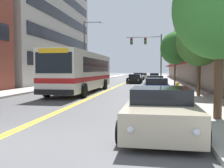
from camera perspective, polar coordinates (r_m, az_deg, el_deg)
ground_plane at (r=42.70m, az=3.92°, el=0.70°), size 240.00×240.00×0.00m
sidewalk_left at (r=43.92m, az=-5.08°, el=0.85°), size 2.81×106.00×0.14m
sidewalk_right at (r=42.58m, az=13.20°, el=0.71°), size 2.81×106.00×0.14m
centre_line at (r=42.70m, az=3.92°, el=0.70°), size 0.34×106.00×0.01m
storefront_row_right at (r=43.41m, az=20.80°, el=7.61°), size 9.10×68.00×10.72m
city_bus at (r=21.01m, az=-6.81°, el=3.06°), size 2.92×11.95×3.21m
car_charcoal_parked_left_mid at (r=36.93m, az=-3.89°, el=1.25°), size 2.01×4.15×1.30m
car_champagne_parked_right_foreground at (r=7.53m, az=10.98°, el=-6.25°), size 2.21×4.30×1.33m
car_silver_parked_right_mid at (r=25.13m, az=9.81°, el=0.28°), size 2.05×4.58×1.29m
car_slate_blue_parked_right_far at (r=44.48m, az=9.64°, el=1.57°), size 2.02×4.16×1.33m
car_navy_parked_right_end at (r=18.65m, az=10.13°, el=-0.74°), size 2.07×4.16×1.26m
car_beige_moving_lead at (r=55.37m, az=7.09°, el=1.85°), size 2.17×4.65×1.22m
car_white_moving_second at (r=46.88m, az=6.02°, el=1.68°), size 2.19×4.15×1.36m
car_black_moving_third at (r=35.58m, az=5.22°, el=1.17°), size 2.09×4.72×1.27m
traffic_signal_mast at (r=37.27m, az=8.60°, el=7.97°), size 5.19×0.38×7.07m
street_lamp_left_far at (r=34.81m, az=-5.73°, el=8.49°), size 2.74×0.28×8.52m
street_tree_right_near at (r=9.75m, az=23.45°, el=15.68°), size 3.27×3.27×5.67m
street_tree_right_mid at (r=17.83m, az=19.36°, el=9.18°), size 3.05×3.05×5.31m
street_tree_right_far at (r=29.72m, az=14.25°, el=7.96°), size 3.39×3.39×6.10m
fire_hydrant at (r=19.37m, az=14.73°, el=-0.78°), size 0.35×0.27×0.82m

